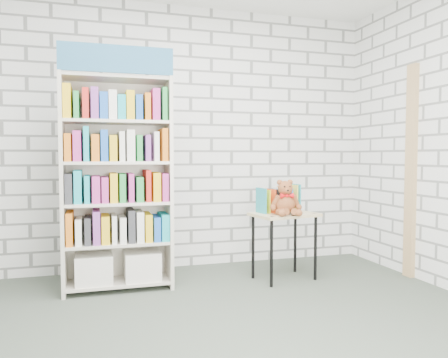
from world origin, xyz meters
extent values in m
plane|color=#3E473B|center=(0.00, 0.00, 0.00)|extent=(4.50, 4.50, 0.00)
cube|color=silver|center=(0.00, 2.00, 1.40)|extent=(4.50, 0.02, 2.80)
cube|color=beige|center=(-1.04, 1.35, 0.95)|extent=(0.03, 0.37, 1.91)
cube|color=beige|center=(-0.12, 1.35, 0.95)|extent=(0.03, 0.37, 1.91)
cube|color=beige|center=(-0.58, 1.53, 0.95)|extent=(0.95, 0.02, 1.91)
cube|color=#296187|center=(-0.58, 1.17, 2.02)|extent=(0.95, 0.02, 0.23)
cube|color=beige|center=(-0.58, 1.35, 0.06)|extent=(0.89, 0.35, 0.03)
cube|color=beige|center=(-0.58, 1.35, 0.42)|extent=(0.89, 0.35, 0.03)
cube|color=beige|center=(-0.58, 1.35, 0.78)|extent=(0.89, 0.35, 0.03)
cube|color=beige|center=(-0.58, 1.35, 1.14)|extent=(0.89, 0.35, 0.03)
cube|color=beige|center=(-0.58, 1.35, 1.50)|extent=(0.89, 0.35, 0.03)
cube|color=beige|center=(-0.58, 1.35, 1.88)|extent=(0.89, 0.35, 0.03)
cube|color=silver|center=(-0.79, 1.35, 0.20)|extent=(0.32, 0.31, 0.25)
cube|color=silver|center=(-0.37, 1.35, 0.20)|extent=(0.32, 0.31, 0.25)
cube|color=orange|center=(-0.58, 1.34, 0.56)|extent=(0.89, 0.31, 0.25)
cube|color=#BF338C|center=(-0.58, 1.34, 0.92)|extent=(0.89, 0.31, 0.25)
cube|color=#19A5B2|center=(-0.58, 1.34, 1.28)|extent=(0.89, 0.31, 0.25)
cube|color=white|center=(-0.58, 1.34, 1.64)|extent=(0.89, 0.31, 0.25)
cube|color=tan|center=(0.99, 1.22, 0.63)|extent=(0.67, 0.52, 0.03)
cylinder|color=black|center=(0.77, 1.01, 0.31)|extent=(0.03, 0.03, 0.62)
cylinder|color=black|center=(0.71, 1.33, 0.31)|extent=(0.03, 0.03, 0.62)
cylinder|color=black|center=(1.27, 1.11, 0.31)|extent=(0.03, 0.03, 0.62)
cylinder|color=black|center=(1.21, 1.43, 0.31)|extent=(0.03, 0.03, 0.62)
cylinder|color=black|center=(0.78, 1.02, 0.65)|extent=(0.04, 0.04, 0.01)
cylinder|color=black|center=(1.26, 1.11, 0.65)|extent=(0.04, 0.04, 0.01)
cube|color=teal|center=(0.77, 1.28, 0.77)|extent=(0.05, 0.18, 0.25)
cube|color=yellow|center=(0.82, 1.28, 0.77)|extent=(0.05, 0.18, 0.25)
cube|color=#E04718|center=(0.87, 1.29, 0.77)|extent=(0.05, 0.18, 0.25)
cube|color=black|center=(0.92, 1.30, 0.77)|extent=(0.05, 0.18, 0.25)
cube|color=white|center=(0.97, 1.31, 0.77)|extent=(0.05, 0.18, 0.25)
cube|color=orange|center=(1.02, 1.32, 0.77)|extent=(0.05, 0.18, 0.25)
cube|color=#326CBD|center=(1.07, 1.33, 0.77)|extent=(0.05, 0.18, 0.25)
cube|color=gold|center=(1.12, 1.34, 0.77)|extent=(0.05, 0.18, 0.25)
cube|color=teal|center=(1.17, 1.35, 0.77)|extent=(0.05, 0.18, 0.25)
ellipsoid|color=brown|center=(0.96, 1.14, 0.75)|extent=(0.20, 0.17, 0.20)
sphere|color=brown|center=(0.96, 1.13, 0.90)|extent=(0.14, 0.14, 0.14)
sphere|color=brown|center=(0.91, 1.15, 0.95)|extent=(0.05, 0.05, 0.05)
sphere|color=brown|center=(1.01, 1.14, 0.95)|extent=(0.05, 0.05, 0.05)
sphere|color=brown|center=(0.95, 1.08, 0.88)|extent=(0.06, 0.06, 0.06)
sphere|color=black|center=(0.93, 1.08, 0.92)|extent=(0.02, 0.02, 0.02)
sphere|color=black|center=(0.98, 1.07, 0.92)|extent=(0.02, 0.02, 0.02)
sphere|color=black|center=(0.95, 1.05, 0.88)|extent=(0.02, 0.02, 0.02)
cylinder|color=brown|center=(0.86, 1.13, 0.78)|extent=(0.10, 0.09, 0.14)
cylinder|color=brown|center=(1.05, 1.11, 0.78)|extent=(0.10, 0.08, 0.14)
sphere|color=brown|center=(0.83, 1.12, 0.72)|extent=(0.06, 0.06, 0.06)
sphere|color=brown|center=(1.08, 1.09, 0.72)|extent=(0.06, 0.06, 0.06)
cylinder|color=brown|center=(0.89, 1.05, 0.69)|extent=(0.09, 0.16, 0.08)
cylinder|color=brown|center=(1.00, 1.03, 0.69)|extent=(0.12, 0.16, 0.08)
sphere|color=brown|center=(0.86, 0.98, 0.68)|extent=(0.07, 0.07, 0.07)
sphere|color=brown|center=(1.02, 0.96, 0.68)|extent=(0.07, 0.07, 0.07)
cone|color=red|center=(0.92, 1.08, 0.83)|extent=(0.06, 0.06, 0.05)
cone|color=red|center=(0.98, 1.08, 0.83)|extent=(0.06, 0.06, 0.05)
sphere|color=red|center=(0.95, 1.08, 0.83)|extent=(0.03, 0.03, 0.03)
cube|color=tan|center=(2.23, 0.95, 1.05)|extent=(0.05, 0.12, 2.10)
camera|label=1|loc=(-0.77, -2.65, 1.21)|focal=35.00mm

